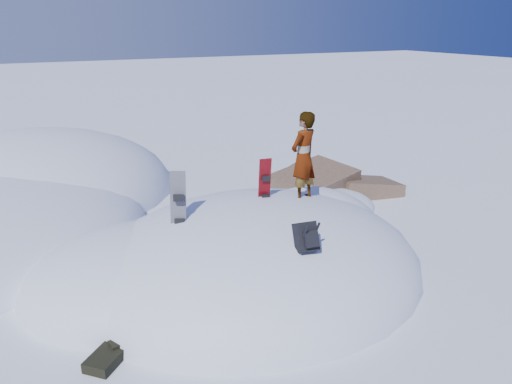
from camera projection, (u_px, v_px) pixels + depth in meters
name	position (u px, v px, depth m)	size (l,w,h in m)	color
ground	(255.00, 274.00, 10.08)	(120.00, 120.00, 0.00)	white
snow_mound	(242.00, 271.00, 10.20)	(8.00, 6.00, 3.00)	silver
rock_outcrop	(323.00, 200.00, 14.21)	(4.68, 4.41, 1.68)	brown
snowboard_red	(265.00, 189.00, 10.04)	(0.27, 0.20, 1.34)	#BC0A13
snowboard_dark	(179.00, 212.00, 9.12)	(0.40, 0.41, 1.52)	black
backpack	(307.00, 237.00, 8.24)	(0.41, 0.51, 0.59)	black
gear_pile	(108.00, 357.00, 7.42)	(0.80, 0.70, 0.21)	black
person	(303.00, 157.00, 10.04)	(0.67, 0.44, 1.84)	slate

